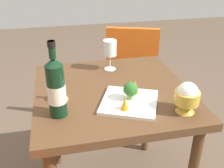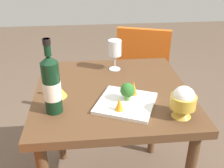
{
  "view_description": "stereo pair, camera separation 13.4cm",
  "coord_description": "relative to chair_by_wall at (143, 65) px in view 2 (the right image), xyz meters",
  "views": [
    {
      "loc": [
        -1.16,
        0.25,
        1.39
      ],
      "look_at": [
        0.0,
        0.0,
        0.77
      ],
      "focal_mm": 42.47,
      "sensor_mm": 36.0,
      "label": 1
    },
    {
      "loc": [
        -1.18,
        0.12,
        1.39
      ],
      "look_at": [
        0.0,
        0.0,
        0.77
      ],
      "focal_mm": 42.47,
      "sensor_mm": 36.0,
      "label": 2
    }
  ],
  "objects": [
    {
      "name": "chair_by_wall",
      "position": [
        0.0,
        0.0,
        0.0
      ],
      "size": [
        0.51,
        0.51,
        0.85
      ],
      "rotation": [
        0.0,
        0.0,
        4.38
      ],
      "color": "orange",
      "rests_on": "ground_plane"
    },
    {
      "name": "carrot_garnish_right",
      "position": [
        -0.84,
        0.24,
        0.26
      ],
      "size": [
        0.04,
        0.04,
        0.07
      ],
      "color": "orange",
      "rests_on": "serving_plate"
    },
    {
      "name": "wine_bottle",
      "position": [
        -0.93,
        0.6,
        0.34
      ],
      "size": [
        0.08,
        0.08,
        0.33
      ],
      "color": "black",
      "rests_on": "dining_table"
    },
    {
      "name": "rice_bowl",
      "position": [
        -1.02,
        0.06,
        0.28
      ],
      "size": [
        0.11,
        0.11,
        0.14
      ],
      "color": "gold",
      "rests_on": "dining_table"
    },
    {
      "name": "wine_glass",
      "position": [
        -0.51,
        0.29,
        0.34
      ],
      "size": [
        0.08,
        0.08,
        0.18
      ],
      "color": "white",
      "rests_on": "dining_table"
    },
    {
      "name": "dining_table",
      "position": [
        -0.75,
        0.33,
        0.11
      ],
      "size": [
        0.78,
        0.78,
        0.74
      ],
      "color": "brown",
      "rests_on": "ground_plane"
    },
    {
      "name": "serving_plate",
      "position": [
        -0.91,
        0.28,
        0.22
      ],
      "size": [
        0.33,
        0.33,
        0.02
      ],
      "rotation": [
        0.0,
        0.0,
        -0.41
      ],
      "color": "white",
      "rests_on": "dining_table"
    },
    {
      "name": "carrot_garnish_left",
      "position": [
        -0.97,
        0.32,
        0.25
      ],
      "size": [
        0.04,
        0.04,
        0.06
      ],
      "color": "orange",
      "rests_on": "serving_plate"
    },
    {
      "name": "rice_bowl_lid",
      "position": [
        -0.8,
        0.61,
        0.25
      ],
      "size": [
        0.1,
        0.1,
        0.09
      ],
      "color": "gold",
      "rests_on": "dining_table"
    },
    {
      "name": "broccoli_floret",
      "position": [
        -0.89,
        0.27,
        0.27
      ],
      "size": [
        0.07,
        0.07,
        0.09
      ],
      "color": "#729E4C",
      "rests_on": "serving_plate"
    }
  ]
}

